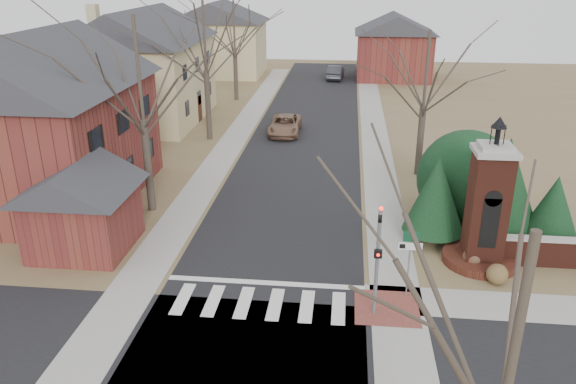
# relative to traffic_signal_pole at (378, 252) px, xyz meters

# --- Properties ---
(ground) EXTENTS (120.00, 120.00, 0.00)m
(ground) POSITION_rel_traffic_signal_pole_xyz_m (-4.30, -0.57, -2.59)
(ground) COLOR brown
(ground) RESTS_ON ground
(main_street) EXTENTS (8.00, 70.00, 0.01)m
(main_street) POSITION_rel_traffic_signal_pole_xyz_m (-4.30, 21.43, -2.58)
(main_street) COLOR black
(main_street) RESTS_ON ground
(cross_street) EXTENTS (120.00, 8.00, 0.01)m
(cross_street) POSITION_rel_traffic_signal_pole_xyz_m (-4.30, -3.57, -2.58)
(cross_street) COLOR black
(cross_street) RESTS_ON ground
(crosswalk_zone) EXTENTS (8.00, 2.20, 0.02)m
(crosswalk_zone) POSITION_rel_traffic_signal_pole_xyz_m (-4.30, 0.23, -2.58)
(crosswalk_zone) COLOR silver
(crosswalk_zone) RESTS_ON ground
(stop_bar) EXTENTS (8.00, 0.35, 0.02)m
(stop_bar) POSITION_rel_traffic_signal_pole_xyz_m (-4.30, 1.73, -2.58)
(stop_bar) COLOR silver
(stop_bar) RESTS_ON ground
(sidewalk_right_main) EXTENTS (2.00, 60.00, 0.02)m
(sidewalk_right_main) POSITION_rel_traffic_signal_pole_xyz_m (0.90, 21.43, -2.58)
(sidewalk_right_main) COLOR gray
(sidewalk_right_main) RESTS_ON ground
(sidewalk_left) EXTENTS (2.00, 60.00, 0.02)m
(sidewalk_left) POSITION_rel_traffic_signal_pole_xyz_m (-9.50, 21.43, -2.58)
(sidewalk_left) COLOR gray
(sidewalk_left) RESTS_ON ground
(curb_apron) EXTENTS (2.40, 2.40, 0.02)m
(curb_apron) POSITION_rel_traffic_signal_pole_xyz_m (0.50, 0.43, -2.57)
(curb_apron) COLOR brown
(curb_apron) RESTS_ON ground
(traffic_signal_pole) EXTENTS (0.28, 0.41, 4.50)m
(traffic_signal_pole) POSITION_rel_traffic_signal_pole_xyz_m (0.00, 0.00, 0.00)
(traffic_signal_pole) COLOR slate
(traffic_signal_pole) RESTS_ON ground
(sign_post) EXTENTS (0.90, 0.07, 2.75)m
(sign_post) POSITION_rel_traffic_signal_pole_xyz_m (1.29, 1.41, -0.64)
(sign_post) COLOR slate
(sign_post) RESTS_ON ground
(brick_gate_monument) EXTENTS (3.20, 3.20, 6.47)m
(brick_gate_monument) POSITION_rel_traffic_signal_pole_xyz_m (4.70, 4.42, -0.42)
(brick_gate_monument) COLOR #502117
(brick_gate_monument) RESTS_ON ground
(house_brick_left) EXTENTS (9.80, 11.80, 9.42)m
(house_brick_left) POSITION_rel_traffic_signal_pole_xyz_m (-17.31, 9.42, 2.07)
(house_brick_left) COLOR brown
(house_brick_left) RESTS_ON ground
(house_stucco_left) EXTENTS (9.80, 12.80, 9.28)m
(house_stucco_left) POSITION_rel_traffic_signal_pole_xyz_m (-17.80, 26.42, 2.01)
(house_stucco_left) COLOR #C5BC83
(house_stucco_left) RESTS_ON ground
(garage_left) EXTENTS (4.80, 4.80, 4.29)m
(garage_left) POSITION_rel_traffic_signal_pole_xyz_m (-12.82, 3.92, -0.35)
(garage_left) COLOR brown
(garage_left) RESTS_ON ground
(house_distant_left) EXTENTS (10.80, 8.80, 8.53)m
(house_distant_left) POSITION_rel_traffic_signal_pole_xyz_m (-16.31, 47.42, 1.66)
(house_distant_left) COLOR #C5BC83
(house_distant_left) RESTS_ON ground
(house_distant_right) EXTENTS (8.80, 8.80, 7.30)m
(house_distant_right) POSITION_rel_traffic_signal_pole_xyz_m (3.69, 47.42, 1.06)
(house_distant_right) COLOR brown
(house_distant_right) RESTS_ON ground
(evergreen_near) EXTENTS (2.80, 2.80, 4.10)m
(evergreen_near) POSITION_rel_traffic_signal_pole_xyz_m (2.90, 6.43, -0.29)
(evergreen_near) COLOR #473D33
(evergreen_near) RESTS_ON ground
(evergreen_mid) EXTENTS (3.40, 3.40, 4.70)m
(evergreen_mid) POSITION_rel_traffic_signal_pole_xyz_m (6.20, 7.63, 0.01)
(evergreen_mid) COLOR #473D33
(evergreen_mid) RESTS_ON ground
(evergreen_far) EXTENTS (2.40, 2.40, 3.30)m
(evergreen_far) POSITION_rel_traffic_signal_pole_xyz_m (8.20, 6.63, -0.69)
(evergreen_far) COLOR #473D33
(evergreen_far) RESTS_ON ground
(evergreen_mass) EXTENTS (4.80, 4.80, 4.80)m
(evergreen_mass) POSITION_rel_traffic_signal_pole_xyz_m (4.70, 8.93, -0.19)
(evergreen_mass) COLOR black
(evergreen_mass) RESTS_ON ground
(bare_tree_0) EXTENTS (8.05, 8.05, 11.15)m
(bare_tree_0) POSITION_rel_traffic_signal_pole_xyz_m (-11.30, 8.43, 5.11)
(bare_tree_0) COLOR #473D33
(bare_tree_0) RESTS_ON ground
(bare_tree_1) EXTENTS (8.40, 8.40, 11.64)m
(bare_tree_1) POSITION_rel_traffic_signal_pole_xyz_m (-11.30, 21.43, 5.44)
(bare_tree_1) COLOR #473D33
(bare_tree_1) RESTS_ON ground
(bare_tree_2) EXTENTS (7.35, 7.35, 10.19)m
(bare_tree_2) POSITION_rel_traffic_signal_pole_xyz_m (-11.80, 34.43, 4.44)
(bare_tree_2) COLOR #473D33
(bare_tree_2) RESTS_ON ground
(bare_tree_3) EXTENTS (7.00, 7.00, 9.70)m
(bare_tree_3) POSITION_rel_traffic_signal_pole_xyz_m (3.20, 15.43, 4.10)
(bare_tree_3) COLOR #473D33
(bare_tree_3) RESTS_ON ground
(bare_tree_4) EXTENTS (6.65, 6.65, 9.21)m
(bare_tree_4) POSITION_rel_traffic_signal_pole_xyz_m (1.70, -9.57, 3.77)
(bare_tree_4) COLOR #473D33
(bare_tree_4) RESTS_ON ground
(pickup_truck) EXTENTS (2.27, 4.90, 1.36)m
(pickup_truck) POSITION_rel_traffic_signal_pole_xyz_m (-5.90, 23.38, -1.91)
(pickup_truck) COLOR #845F48
(pickup_truck) RESTS_ON ground
(distant_car) EXTENTS (1.97, 4.73, 1.52)m
(distant_car) POSITION_rel_traffic_signal_pole_xyz_m (-2.70, 45.87, -1.83)
(distant_car) COLOR #36383E
(distant_car) RESTS_ON ground
(dry_shrub_left) EXTENTS (0.85, 0.85, 0.85)m
(dry_shrub_left) POSITION_rel_traffic_signal_pole_xyz_m (4.30, 4.03, -2.16)
(dry_shrub_left) COLOR brown
(dry_shrub_left) RESTS_ON ground
(dry_shrub_right) EXTENTS (0.85, 0.85, 0.85)m
(dry_shrub_right) POSITION_rel_traffic_signal_pole_xyz_m (5.00, 2.70, -2.16)
(dry_shrub_right) COLOR brown
(dry_shrub_right) RESTS_ON ground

